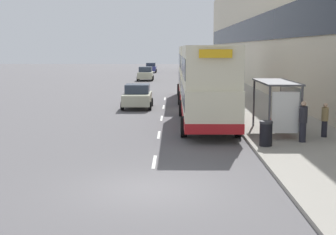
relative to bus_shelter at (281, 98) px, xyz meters
The scene contains 19 objects.
ground_plane 10.35m from the bus_shelter, 124.53° to the right, with size 220.00×220.00×0.00m, color #5B595B.
pavement 30.17m from the bus_shelter, 88.62° to the left, with size 5.00×93.00×0.14m.
terrace_facade 30.87m from the bus_shelter, 81.10° to the left, with size 3.10×93.00×13.57m.
lane_mark_0 7.88m from the bus_shelter, 138.97° to the right, with size 0.12×2.00×0.01m.
lane_mark_1 6.08m from the bus_shelter, behind, with size 0.12×2.00×0.01m.
lane_mark_2 8.42m from the bus_shelter, 134.70° to the left, with size 0.12×2.00×0.01m.
lane_mark_3 12.79m from the bus_shelter, 117.14° to the left, with size 0.12×2.00×0.01m.
lane_mark_4 17.76m from the bus_shelter, 109.08° to the left, with size 0.12×2.00×0.01m.
bus_shelter is the anchor object (origin of this frame).
double_decker_bus_near 4.57m from the bus_shelter, 136.43° to the left, with size 2.85×10.55×4.30m.
double_decker_bus_ahead 16.37m from the bus_shelter, 101.64° to the left, with size 2.85×11.02×4.30m.
car_0 57.41m from the bus_shelter, 92.99° to the left, with size 2.00×4.04×1.68m.
car_1 39.75m from the bus_shelter, 102.64° to the left, with size 2.06×4.22×1.76m.
car_2 13.11m from the bus_shelter, 125.49° to the left, with size 2.07×3.83×1.66m.
car_3 59.18m from the bus_shelter, 98.68° to the left, with size 1.95×4.00×1.65m.
pedestrian_at_shelter 2.20m from the bus_shelter, 21.86° to the right, with size 0.31×0.31×1.57m.
pedestrian_1 4.36m from the bus_shelter, 107.25° to the left, with size 0.35×0.35×1.77m.
pedestrian_2 2.15m from the bus_shelter, 74.35° to the right, with size 0.35×0.35×1.79m.
litter_bin 3.25m from the bus_shelter, 113.85° to the right, with size 0.55×0.55×1.05m.
Camera 1 is at (0.70, -13.50, 4.19)m, focal length 50.00 mm.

